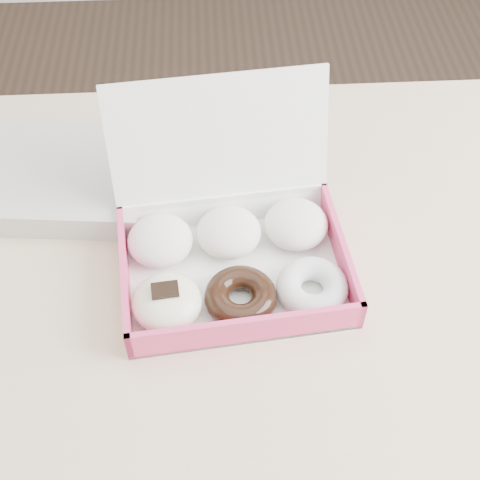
{
  "coord_description": "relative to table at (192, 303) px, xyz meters",
  "views": [
    {
      "loc": [
        0.04,
        -0.56,
        1.48
      ],
      "look_at": [
        0.07,
        -0.01,
        0.82
      ],
      "focal_mm": 50.0,
      "sensor_mm": 36.0,
      "label": 1
    }
  ],
  "objects": [
    {
      "name": "donut_box",
      "position": [
        0.06,
        0.0,
        0.11
      ],
      "size": [
        0.33,
        0.3,
        0.21
      ],
      "rotation": [
        0.0,
        0.0,
        0.1
      ],
      "color": "white",
      "rests_on": "table"
    },
    {
      "name": "table",
      "position": [
        0.0,
        0.0,
        0.0
      ],
      "size": [
        1.2,
        0.8,
        0.75
      ],
      "color": "tan",
      "rests_on": "ground"
    },
    {
      "name": "newspapers",
      "position": [
        -0.19,
        0.17,
        0.1
      ],
      "size": [
        0.28,
        0.23,
        0.04
      ],
      "primitive_type": "cube",
      "rotation": [
        0.0,
        0.0,
        -0.1
      ],
      "color": "silver",
      "rests_on": "table"
    },
    {
      "name": "ground",
      "position": [
        0.0,
        0.0,
        -0.67
      ],
      "size": [
        4.0,
        4.0,
        0.0
      ],
      "primitive_type": "plane",
      "color": "black",
      "rests_on": "ground"
    }
  ]
}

